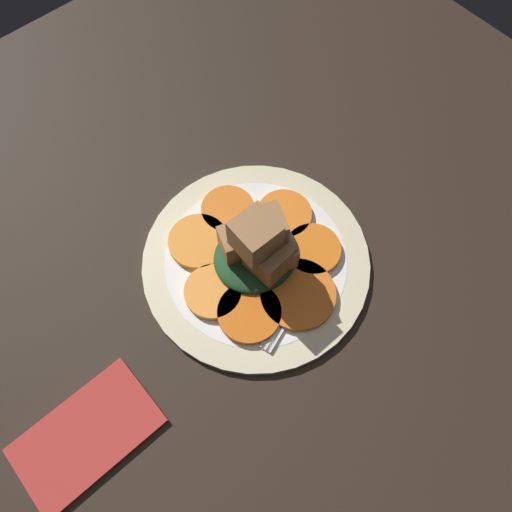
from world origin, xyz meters
The scene contains 12 objects.
table_slab centered at (0.00, 0.00, 1.00)cm, with size 120.00×120.00×2.00cm, color black.
plate centered at (0.00, 0.00, 2.52)cm, with size 30.10×30.10×1.05cm.
carrot_slice_0 centered at (7.23, 2.41, 3.57)cm, with size 7.47×7.47×0.94cm, color orange.
carrot_slice_1 centered at (1.88, 8.05, 3.57)cm, with size 7.30×7.30×0.94cm, color orange.
carrot_slice_2 centered at (-4.22, 6.83, 3.57)cm, with size 8.01×8.01×0.94cm, color orange.
carrot_slice_3 centered at (-7.24, -0.04, 3.57)cm, with size 7.36×7.36×0.94cm, color orange.
carrot_slice_4 centered at (-5.59, -5.15, 3.57)cm, with size 8.02×8.02×0.94cm, color #D66014.
carrot_slice_5 centered at (0.65, -7.33, 3.57)cm, with size 9.65×9.65×0.94cm, color orange.
carrot_slice_6 centered at (6.45, -4.02, 3.57)cm, with size 7.41×7.41×0.94cm, color orange.
center_pile centered at (-0.13, -0.69, 7.46)cm, with size 11.41×10.27×11.96cm.
fork centered at (0.92, -6.84, 3.30)cm, with size 17.91×7.38×0.40cm.
napkin centered at (-28.95, -3.80, 2.40)cm, with size 16.01×9.61×0.80cm.
Camera 1 is at (-18.10, -20.81, 62.68)cm, focal length 35.00 mm.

